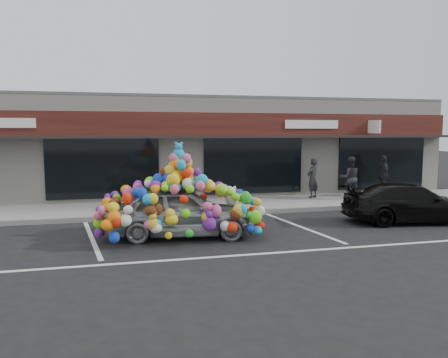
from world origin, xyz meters
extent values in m
plane|color=black|center=(0.00, 0.00, 0.00)|extent=(90.00, 90.00, 0.00)
cube|color=silver|center=(0.00, 8.50, 2.10)|extent=(24.00, 6.00, 4.20)
cube|color=#59595B|center=(0.00, 8.50, 4.25)|extent=(24.00, 6.00, 0.12)
cube|color=#360E0E|center=(0.00, 5.42, 3.15)|extent=(24.00, 0.18, 0.90)
cube|color=black|center=(0.00, 4.90, 2.65)|extent=(24.00, 1.20, 0.10)
cube|color=white|center=(8.20, 4.95, 3.05)|extent=(0.08, 0.95, 0.55)
cube|color=white|center=(5.50, 5.30, 3.15)|extent=(2.40, 0.04, 0.35)
cube|color=black|center=(-3.00, 5.47, 1.45)|extent=(4.20, 0.12, 2.30)
cube|color=black|center=(3.00, 5.47, 1.45)|extent=(4.20, 0.12, 2.30)
cube|color=black|center=(9.00, 5.47, 1.45)|extent=(4.20, 0.12, 2.30)
cube|color=#979792|center=(0.00, 4.00, 0.07)|extent=(26.00, 3.00, 0.15)
cube|color=slate|center=(0.00, 2.50, 0.07)|extent=(26.00, 0.18, 0.16)
cube|color=silver|center=(-3.20, 0.20, 0.00)|extent=(0.73, 4.37, 0.01)
cube|color=silver|center=(2.80, 0.20, 0.00)|extent=(0.73, 4.37, 0.01)
cube|color=silver|center=(2.00, -2.30, 0.00)|extent=(14.00, 0.12, 0.01)
imported|color=#B1B6BC|center=(-0.86, -0.13, 0.69)|extent=(2.15, 4.20, 1.37)
ellipsoid|color=#E64507|center=(-0.86, -0.13, 1.88)|extent=(1.43, 1.84, 1.03)
sphere|color=#C8E020|center=(0.54, -0.28, 1.00)|extent=(0.34, 0.34, 0.34)
sphere|color=blue|center=(-0.26, -1.02, 0.55)|extent=(0.36, 0.36, 0.36)
sphere|color=green|center=(-1.66, 0.75, 0.60)|extent=(0.30, 0.30, 0.30)
sphere|color=#D5637B|center=(-0.86, -0.13, 2.35)|extent=(0.32, 0.32, 0.32)
sphere|color=#FFA821|center=(-2.07, -0.03, 1.01)|extent=(0.30, 0.30, 0.30)
imported|color=black|center=(6.44, 0.03, 0.61)|extent=(2.35, 4.41, 1.22)
imported|color=black|center=(5.26, 4.59, 0.96)|extent=(0.70, 0.64, 1.61)
imported|color=black|center=(6.57, 3.98, 1.00)|extent=(0.94, 0.80, 1.70)
imported|color=black|center=(8.38, 4.42, 1.01)|extent=(1.07, 0.65, 1.71)
camera|label=1|loc=(-2.51, -11.72, 2.83)|focal=35.00mm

